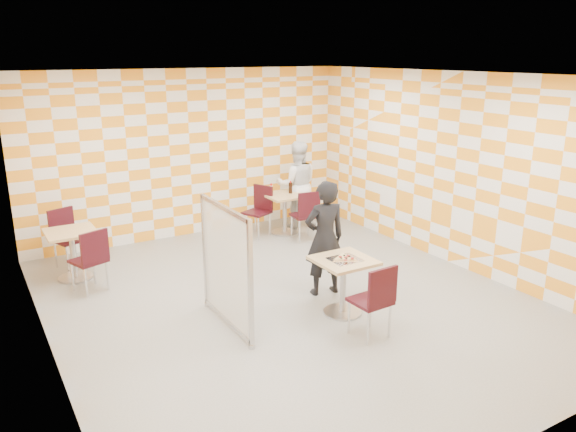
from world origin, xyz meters
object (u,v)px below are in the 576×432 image
object	(u,v)px
empty_table	(72,246)
main_table	(343,277)
chair_main_front	(376,296)
man_white	(297,185)
soda_bottle	(291,188)
sport_bottle	(271,189)
second_table	(285,207)
chair_empty_far	(66,233)
man_dark	(325,238)
chair_second_front	(306,212)
chair_second_side	(260,207)
chair_empty_near	(92,256)
partition	(226,266)

from	to	relation	value
empty_table	main_table	bearing A→B (deg)	-47.36
main_table	chair_main_front	size ratio (longest dim) A/B	0.81
man_white	soda_bottle	world-z (taller)	man_white
chair_main_front	sport_bottle	world-z (taller)	sport_bottle
second_table	soda_bottle	distance (m)	0.37
empty_table	man_white	xyz separation A→B (m)	(4.24, 0.55, 0.32)
chair_empty_far	sport_bottle	distance (m)	3.61
man_dark	man_white	world-z (taller)	man_white
second_table	chair_second_front	xyz separation A→B (m)	(0.10, -0.59, 0.04)
chair_main_front	main_table	bearing A→B (deg)	84.01
main_table	chair_second_side	xyz separation A→B (m)	(0.61, 3.43, 0.04)
chair_second_side	chair_empty_far	size ratio (longest dim) A/B	1.00
chair_main_front	chair_empty_near	xyz separation A→B (m)	(-2.54, 3.07, 0.00)
chair_empty_far	man_white	world-z (taller)	man_white
chair_empty_far	partition	xyz separation A→B (m)	(1.31, -3.16, 0.25)
second_table	soda_bottle	xyz separation A→B (m)	(0.14, 0.02, 0.34)
partition	man_dark	size ratio (longest dim) A/B	0.96
man_white	chair_main_front	bearing A→B (deg)	92.91
chair_empty_near	chair_second_side	bearing A→B (deg)	18.78
chair_main_front	empty_table	bearing A→B (deg)	125.65
second_table	chair_main_front	world-z (taller)	chair_main_front
main_table	man_white	distance (m)	3.85
main_table	chair_second_front	bearing A→B (deg)	66.74
main_table	empty_table	world-z (taller)	same
chair_main_front	man_white	size ratio (longest dim) A/B	0.55
chair_second_side	soda_bottle	distance (m)	0.67
main_table	chair_second_side	world-z (taller)	chair_second_side
chair_main_front	partition	world-z (taller)	partition
second_table	soda_bottle	bearing A→B (deg)	8.00
chair_second_side	sport_bottle	bearing A→B (deg)	0.18
second_table	chair_empty_far	size ratio (longest dim) A/B	0.81
chair_second_front	chair_empty_far	distance (m)	4.00
chair_main_front	chair_empty_near	bearing A→B (deg)	129.56
main_table	soda_bottle	size ratio (longest dim) A/B	3.26
partition	man_dark	xyz separation A→B (m)	(1.58, 0.22, 0.02)
chair_second_side	man_dark	world-z (taller)	man_dark
empty_table	chair_second_front	world-z (taller)	chair_second_front
chair_empty_far	man_white	bearing A→B (deg)	-0.78
man_white	main_table	bearing A→B (deg)	90.22
man_white	soda_bottle	xyz separation A→B (m)	(-0.28, -0.23, 0.02)
main_table	second_table	xyz separation A→B (m)	(1.06, 3.29, 0.00)
main_table	sport_bottle	distance (m)	3.55
chair_main_front	second_table	bearing A→B (deg)	74.25
second_table	chair_empty_near	size ratio (longest dim) A/B	0.81
second_table	chair_second_front	distance (m)	0.60
chair_second_front	chair_empty_near	world-z (taller)	same
chair_second_front	man_white	bearing A→B (deg)	69.24
man_white	sport_bottle	xyz separation A→B (m)	(-0.62, -0.11, 0.00)
empty_table	man_dark	size ratio (longest dim) A/B	0.46
chair_second_side	partition	world-z (taller)	partition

